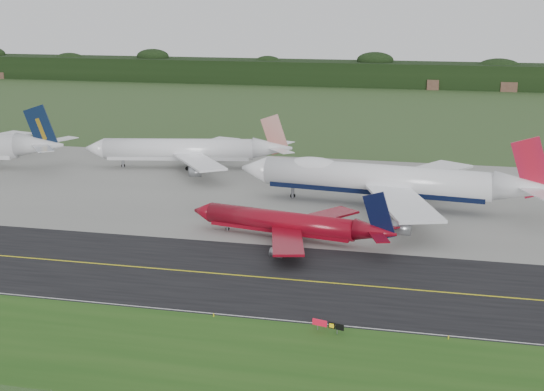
{
  "coord_description": "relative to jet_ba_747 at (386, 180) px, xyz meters",
  "views": [
    {
      "loc": [
        33.45,
        -114.08,
        43.02
      ],
      "look_at": [
        1.99,
        22.0,
        6.63
      ],
      "focal_mm": 50.0,
      "sensor_mm": 36.0,
      "label": 1
    }
  ],
  "objects": [
    {
      "name": "taxiway_edge_line",
      "position": [
        -21.99,
        -62.79,
        -5.76
      ],
      "size": [
        400.0,
        0.25,
        0.0
      ],
      "primitive_type": "cube",
      "color": "silver",
      "rests_on": "taxiway"
    },
    {
      "name": "taxiway",
      "position": [
        -21.99,
        -47.29,
        -5.78
      ],
      "size": [
        400.0,
        32.0,
        0.02
      ],
      "primitive_type": "cube",
      "color": "black",
      "rests_on": "ground"
    },
    {
      "name": "edge_marker_center",
      "position": [
        -18.55,
        -63.79,
        -5.54
      ],
      "size": [
        0.16,
        0.16,
        0.5
      ],
      "primitive_type": "cylinder",
      "color": "yellow",
      "rests_on": "ground"
    },
    {
      "name": "ground",
      "position": [
        -21.99,
        -43.29,
        -5.79
      ],
      "size": [
        600.0,
        600.0,
        0.0
      ],
      "primitive_type": "plane",
      "color": "#375327",
      "rests_on": "ground"
    },
    {
      "name": "jet_ba_747",
      "position": [
        0.0,
        0.0,
        0.0
      ],
      "size": [
        67.64,
        55.67,
        17.0
      ],
      "color": "white",
      "rests_on": "ground"
    },
    {
      "name": "grass_verge",
      "position": [
        -21.99,
        -78.29,
        -5.78
      ],
      "size": [
        400.0,
        30.0,
        0.01
      ],
      "primitive_type": "cube",
      "color": "#224F17",
      "rests_on": "ground"
    },
    {
      "name": "apron",
      "position": [
        -21.99,
        7.71,
        -5.78
      ],
      "size": [
        400.0,
        78.0,
        0.01
      ],
      "primitive_type": "cube",
      "color": "gray",
      "rests_on": "ground"
    },
    {
      "name": "taxiway_centreline",
      "position": [
        -21.99,
        -47.29,
        -5.76
      ],
      "size": [
        400.0,
        0.4,
        0.0
      ],
      "primitive_type": "cube",
      "color": "yellow",
      "rests_on": "taxiway"
    },
    {
      "name": "jet_red_737",
      "position": [
        -15.09,
        -26.92,
        -2.77
      ],
      "size": [
        40.15,
        32.26,
        10.89
      ],
      "color": "maroon",
      "rests_on": "ground"
    },
    {
      "name": "horizon_treeline",
      "position": [
        -21.99,
        230.48,
        -0.32
      ],
      "size": [
        700.0,
        25.0,
        12.0
      ],
      "color": "black",
      "rests_on": "ground"
    },
    {
      "name": "taxiway_sign",
      "position": [
        -2.23,
        -65.16,
        -4.72
      ],
      "size": [
        4.42,
        1.37,
        1.51
      ],
      "color": "slate",
      "rests_on": "ground"
    },
    {
      "name": "edge_marker_right",
      "position": [
        13.45,
        -63.79,
        -5.54
      ],
      "size": [
        0.16,
        0.16,
        0.5
      ],
      "primitive_type": "cylinder",
      "color": "yellow",
      "rests_on": "ground"
    },
    {
      "name": "jet_star_tail",
      "position": [
        -53.21,
        26.75,
        -1.02
      ],
      "size": [
        54.03,
        44.57,
        14.31
      ],
      "color": "white",
      "rests_on": "ground"
    }
  ]
}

